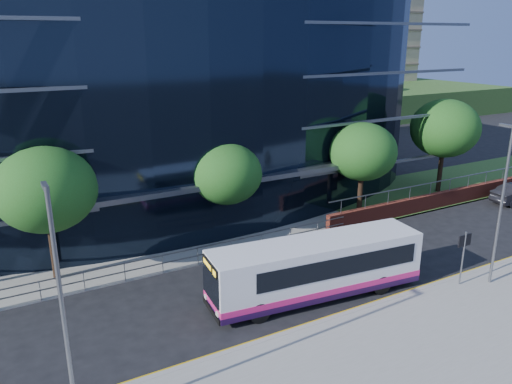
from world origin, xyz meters
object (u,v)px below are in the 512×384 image
tree_far_a (46,190)px  tree_far_d (445,128)px  streetlight_west (62,307)px  streetlight_east (501,201)px  street_sign (464,247)px  tree_far_c (363,152)px  tree_far_b (226,174)px  tree_dist_e (308,94)px  city_bus (318,267)px  tree_dist_f (386,89)px

tree_far_a → tree_far_d: tree_far_d is taller
streetlight_west → streetlight_east: size_ratio=1.00×
street_sign → tree_far_c: tree_far_c is taller
streetlight_east → tree_far_b: bearing=127.6°
tree_far_c → tree_dist_e: (17.00, 31.00, 0.00)m
city_bus → tree_dist_f: bearing=49.9°
streetlight_west → street_sign: bearing=1.8°
tree_far_c → tree_far_d: (9.00, 1.00, 0.65)m
tree_far_d → city_bus: bearing=-154.1°
tree_far_a → streetlight_west: (-1.00, -11.17, -0.42)m
tree_far_c → streetlight_east: streetlight_east is taller
tree_far_a → streetlight_west: bearing=-95.1°
streetlight_west → streetlight_east: bearing=0.0°
tree_far_b → streetlight_east: size_ratio=0.76×
tree_far_d → tree_dist_f: (24.00, 32.00, -0.98)m
tree_far_a → tree_far_b: tree_far_a is taller
tree_far_a → tree_far_d: size_ratio=0.94×
tree_dist_e → streetlight_east: 45.85m
streetlight_east → tree_dist_f: bearing=52.4°
tree_far_a → tree_far_b: 10.03m
street_sign → tree_far_b: bearing=124.1°
street_sign → tree_far_b: size_ratio=0.46×
tree_far_c → tree_dist_f: size_ratio=1.08×
tree_far_c → tree_dist_e: size_ratio=1.00×
tree_dist_f → streetlight_west: 69.77m
tree_far_c → city_bus: bearing=-139.7°
street_sign → tree_dist_e: 45.99m
street_sign → tree_far_b: (-7.50, 11.09, 2.06)m
street_sign → tree_far_a: size_ratio=0.40×
tree_far_d → city_bus: (-18.26, -8.86, -3.68)m
tree_far_a → street_sign: bearing=-31.2°
tree_far_c → tree_far_d: size_ratio=0.87×
tree_far_b → streetlight_west: streetlight_west is taller
tree_far_c → streetlight_west: size_ratio=0.81×
tree_far_a → tree_dist_f: tree_far_a is taller
tree_far_b → tree_dist_e: tree_dist_e is taller
tree_dist_e → streetlight_east: bearing=-113.1°
streetlight_west → tree_dist_e: bearing=48.0°
tree_far_b → tree_far_c: tree_far_c is taller
tree_far_d → tree_dist_f: bearing=53.1°
tree_far_c → streetlight_east: size_ratio=0.81×
tree_far_b → streetlight_west: bearing=-133.3°
tree_far_d → city_bus: size_ratio=0.69×
tree_far_c → tree_far_b: bearing=177.1°
tree_dist_e → tree_dist_f: 16.13m
tree_dist_f → tree_far_a: bearing=-148.1°
tree_dist_f → city_bus: tree_dist_f is taller
tree_far_b → tree_far_a: bearing=-177.1°
tree_far_a → city_bus: bearing=-36.2°
tree_far_b → tree_dist_f: size_ratio=1.00×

